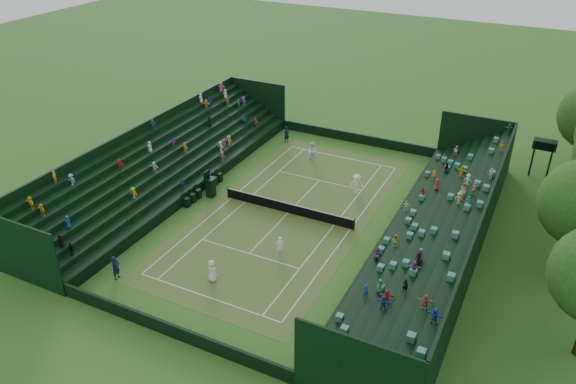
% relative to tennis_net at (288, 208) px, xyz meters
% --- Properties ---
extents(ground, '(160.00, 160.00, 0.00)m').
position_rel_tennis_net_xyz_m(ground, '(0.00, 0.00, -0.53)').
color(ground, '#396C22').
rests_on(ground, ground).
extents(court_surface, '(12.97, 26.77, 0.01)m').
position_rel_tennis_net_xyz_m(court_surface, '(0.00, 0.00, -0.52)').
color(court_surface, '#306C24').
rests_on(court_surface, ground).
extents(perimeter_wall_north, '(17.17, 0.20, 1.00)m').
position_rel_tennis_net_xyz_m(perimeter_wall_north, '(0.00, 15.88, -0.03)').
color(perimeter_wall_north, black).
rests_on(perimeter_wall_north, ground).
extents(perimeter_wall_south, '(17.17, 0.20, 1.00)m').
position_rel_tennis_net_xyz_m(perimeter_wall_south, '(0.00, -15.88, -0.03)').
color(perimeter_wall_south, black).
rests_on(perimeter_wall_south, ground).
extents(perimeter_wall_east, '(0.20, 31.77, 1.00)m').
position_rel_tennis_net_xyz_m(perimeter_wall_east, '(8.48, 0.00, -0.03)').
color(perimeter_wall_east, black).
rests_on(perimeter_wall_east, ground).
extents(perimeter_wall_west, '(0.20, 31.77, 1.00)m').
position_rel_tennis_net_xyz_m(perimeter_wall_west, '(-8.48, 0.00, -0.03)').
color(perimeter_wall_west, black).
rests_on(perimeter_wall_west, ground).
extents(north_grandstand, '(6.60, 32.00, 4.90)m').
position_rel_tennis_net_xyz_m(north_grandstand, '(12.66, 0.00, 1.02)').
color(north_grandstand, black).
rests_on(north_grandstand, ground).
extents(south_grandstand, '(6.60, 32.00, 4.90)m').
position_rel_tennis_net_xyz_m(south_grandstand, '(-12.66, 0.00, 1.02)').
color(south_grandstand, black).
rests_on(south_grandstand, ground).
extents(tennis_net, '(11.67, 0.10, 1.06)m').
position_rel_tennis_net_xyz_m(tennis_net, '(0.00, 0.00, 0.00)').
color(tennis_net, black).
rests_on(tennis_net, ground).
extents(scoreboard_tower, '(2.00, 1.00, 3.70)m').
position_rel_tennis_net_xyz_m(scoreboard_tower, '(17.75, 16.00, 2.62)').
color(scoreboard_tower, black).
rests_on(scoreboard_tower, ground).
extents(umpire_chair, '(0.84, 0.84, 2.63)m').
position_rel_tennis_net_xyz_m(umpire_chair, '(-7.24, -0.45, 0.60)').
color(umpire_chair, black).
rests_on(umpire_chair, ground).
extents(courtside_chairs, '(0.55, 5.52, 1.19)m').
position_rel_tennis_net_xyz_m(courtside_chairs, '(-8.12, -0.31, -0.08)').
color(courtside_chairs, black).
rests_on(courtside_chairs, ground).
extents(player_near_west, '(0.93, 0.75, 1.65)m').
position_rel_tennis_net_xyz_m(player_near_west, '(-0.65, -10.25, 0.30)').
color(player_near_west, white).
rests_on(player_near_west, ground).
extents(player_near_east, '(0.73, 0.70, 1.68)m').
position_rel_tennis_net_xyz_m(player_near_east, '(2.14, -5.61, 0.31)').
color(player_near_east, white).
rests_on(player_near_east, ground).
extents(player_far_west, '(1.05, 0.89, 1.89)m').
position_rel_tennis_net_xyz_m(player_far_west, '(-2.35, 10.00, 0.42)').
color(player_far_west, white).
rests_on(player_far_west, ground).
extents(player_far_east, '(1.38, 1.17, 1.84)m').
position_rel_tennis_net_xyz_m(player_far_east, '(3.83, 5.69, 0.40)').
color(player_far_east, white).
rests_on(player_far_east, ground).
extents(line_judge_north, '(0.65, 0.78, 1.82)m').
position_rel_tennis_net_xyz_m(line_judge_north, '(-6.49, 12.70, 0.38)').
color(line_judge_north, black).
rests_on(line_judge_north, ground).
extents(line_judge_south, '(0.45, 0.66, 1.79)m').
position_rel_tennis_net_xyz_m(line_judge_south, '(-6.68, -12.97, 0.37)').
color(line_judge_south, black).
rests_on(line_judge_south, ground).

